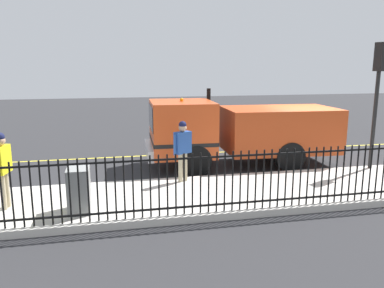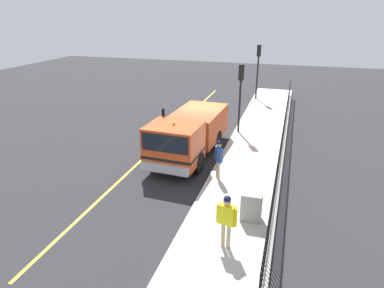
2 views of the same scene
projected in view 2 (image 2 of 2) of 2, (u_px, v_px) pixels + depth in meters
The scene contains 11 objects.
ground_plane at pixel (204, 138), 19.25m from camera, with size 59.21×59.21×0.00m, color #2B2B2D.
sidewalk_slab at pixel (257, 143), 18.43m from camera, with size 2.98×26.91×0.17m, color beige.
lane_marking at pixel (168, 135), 19.83m from camera, with size 0.12×24.22×0.01m, color yellow.
work_truck at pixel (188, 133), 16.36m from camera, with size 2.57×6.50×2.56m.
worker_standing at pixel (219, 155), 14.00m from camera, with size 0.42×0.56×1.70m.
pedestrian_distant at pixel (227, 216), 9.83m from camera, with size 0.63×0.32×1.75m.
iron_fence at pixel (283, 132), 17.79m from camera, with size 0.04×22.91×1.36m.
traffic_light_near at pixel (241, 85), 18.81m from camera, with size 0.34×0.27×3.86m.
traffic_light_mid at pixel (258, 61), 26.11m from camera, with size 0.30×0.22×4.14m.
utility_cabinet at pixel (251, 207), 11.37m from camera, with size 0.68×0.48×0.99m, color gray.
traffic_cone at pixel (143, 153), 16.57m from camera, with size 0.43×0.43×0.61m, color orange.
Camera 2 is at (4.52, -17.45, 6.82)m, focal length 31.80 mm.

